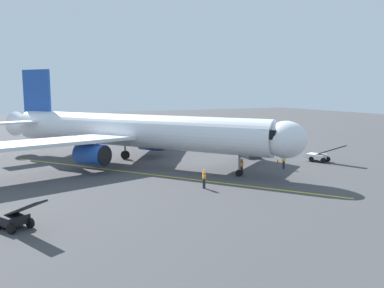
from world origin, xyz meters
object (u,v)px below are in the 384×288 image
(belt_loader_portside, at_px, (13,217))
(ground_crew_wing_walker, at_px, (242,167))
(belt_loader_near_nose, at_px, (319,156))
(ground_crew_marshaller, at_px, (284,161))
(safety_cone_nose_right, at_px, (278,161))
(safety_cone_nose_left, at_px, (243,150))
(ground_crew_loader, at_px, (204,179))
(jet_bridge, at_px, (236,134))
(airplane, at_px, (130,131))

(belt_loader_portside, bearing_deg, ground_crew_wing_walker, -162.84)
(belt_loader_near_nose, distance_m, belt_loader_portside, 35.92)
(ground_crew_marshaller, xyz_separation_m, safety_cone_nose_right, (-1.51, -2.96, -0.61))
(belt_loader_near_nose, relative_size, safety_cone_nose_left, 8.52)
(safety_cone_nose_right, bearing_deg, safety_cone_nose_left, -96.35)
(ground_crew_loader, bearing_deg, ground_crew_wing_walker, -152.67)
(ground_crew_loader, bearing_deg, safety_cone_nose_right, -153.61)
(ground_crew_wing_walker, relative_size, belt_loader_near_nose, 0.37)
(jet_bridge, bearing_deg, ground_crew_marshaller, 131.87)
(safety_cone_nose_right, bearing_deg, ground_crew_wing_walker, 25.61)
(ground_crew_marshaller, bearing_deg, belt_loader_near_nose, -166.96)
(ground_crew_loader, height_order, belt_loader_near_nose, belt_loader_near_nose)
(belt_loader_portside, relative_size, safety_cone_nose_left, 8.31)
(ground_crew_wing_walker, bearing_deg, belt_loader_near_nose, -170.16)
(ground_crew_marshaller, bearing_deg, belt_loader_portside, 14.88)
(airplane, height_order, ground_crew_loader, airplane)
(belt_loader_near_nose, height_order, belt_loader_portside, same)
(ground_crew_marshaller, distance_m, belt_loader_near_nose, 6.96)
(ground_crew_wing_walker, height_order, ground_crew_loader, same)
(airplane, xyz_separation_m, belt_loader_portside, (13.21, 17.49, -3.29))
(airplane, height_order, safety_cone_nose_right, airplane)
(ground_crew_marshaller, height_order, ground_crew_wing_walker, same)
(safety_cone_nose_left, xyz_separation_m, safety_cone_nose_right, (1.02, 9.17, 0.00))
(airplane, distance_m, ground_crew_marshaller, 18.15)
(ground_crew_marshaller, bearing_deg, ground_crew_loader, 17.44)
(ground_crew_marshaller, relative_size, safety_cone_nose_right, 3.11)
(belt_loader_near_nose, bearing_deg, jet_bridge, -13.95)
(safety_cone_nose_left, bearing_deg, ground_crew_loader, 47.36)
(jet_bridge, height_order, belt_loader_portside, jet_bridge)
(jet_bridge, xyz_separation_m, ground_crew_loader, (8.41, 8.01, -2.88))
(ground_crew_loader, relative_size, safety_cone_nose_right, 3.11)
(belt_loader_near_nose, distance_m, safety_cone_nose_right, 5.47)
(belt_loader_near_nose, distance_m, safety_cone_nose_left, 11.40)
(ground_crew_marshaller, height_order, belt_loader_portside, belt_loader_portside)
(jet_bridge, height_order, safety_cone_nose_left, jet_bridge)
(belt_loader_portside, xyz_separation_m, safety_cone_nose_right, (-29.51, -10.40, -0.44))
(airplane, relative_size, ground_crew_marshaller, 20.30)
(safety_cone_nose_left, bearing_deg, safety_cone_nose_right, 83.65)
(airplane, bearing_deg, ground_crew_marshaller, 145.80)
(belt_loader_near_nose, relative_size, safety_cone_nose_right, 8.52)
(airplane, height_order, ground_crew_wing_walker, airplane)
(ground_crew_marshaller, height_order, safety_cone_nose_right, ground_crew_marshaller)
(jet_bridge, xyz_separation_m, ground_crew_marshaller, (-3.75, 4.19, -2.88))
(safety_cone_nose_left, bearing_deg, belt_loader_portside, 32.67)
(jet_bridge, distance_m, belt_loader_portside, 27.06)
(airplane, xyz_separation_m, belt_loader_near_nose, (-21.56, 8.48, -3.29))
(ground_crew_wing_walker, height_order, belt_loader_near_nose, belt_loader_near_nose)
(ground_crew_marshaller, distance_m, ground_crew_wing_walker, 6.07)
(jet_bridge, distance_m, safety_cone_nose_left, 10.71)
(airplane, relative_size, belt_loader_portside, 7.59)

